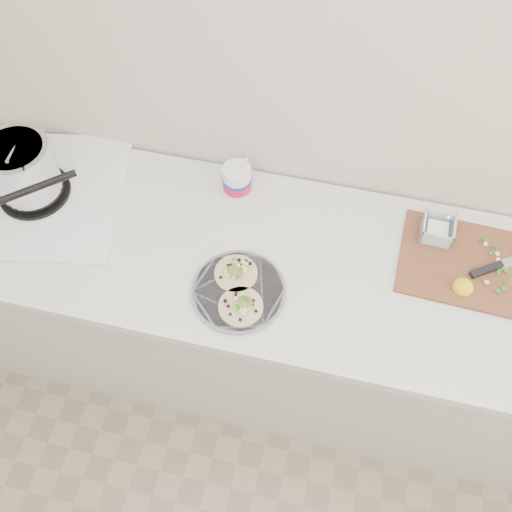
% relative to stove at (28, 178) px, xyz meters
% --- Properties ---
extents(counter, '(2.44, 0.66, 0.90)m').
position_rel_stove_xyz_m(counter, '(0.88, -0.04, -0.54)').
color(counter, silver).
rests_on(counter, ground).
extents(stove, '(0.66, 0.63, 0.27)m').
position_rel_stove_xyz_m(stove, '(0.00, 0.00, 0.00)').
color(stove, silver).
rests_on(stove, counter).
extents(taco_plate, '(0.28, 0.28, 0.04)m').
position_rel_stove_xyz_m(taco_plate, '(0.74, -0.20, -0.07)').
color(taco_plate, slate).
rests_on(taco_plate, counter).
extents(tub, '(0.10, 0.10, 0.22)m').
position_rel_stove_xyz_m(tub, '(0.65, 0.17, -0.02)').
color(tub, white).
rests_on(tub, counter).
extents(cutboard, '(0.46, 0.33, 0.07)m').
position_rel_stove_xyz_m(cutboard, '(1.41, 0.06, -0.07)').
color(cutboard, brown).
rests_on(cutboard, counter).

